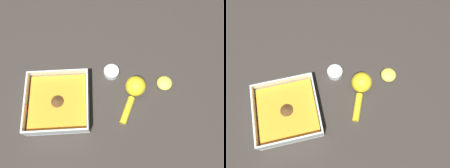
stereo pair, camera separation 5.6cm
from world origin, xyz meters
The scene contains 5 objects.
ground_plane centered at (0.00, 0.00, 0.00)m, with size 4.00×4.00×0.00m, color #332D28.
square_dish centered at (0.01, 0.04, 0.02)m, with size 0.23×0.23×0.06m.
spice_bowl centered at (0.13, -0.17, 0.01)m, with size 0.06×0.06×0.03m.
lemon_squeezer centered at (0.04, -0.25, 0.04)m, with size 0.18×0.11×0.08m.
lemon_half centered at (0.07, -0.37, 0.02)m, with size 0.06×0.06×0.03m.
Camera 2 is at (-0.25, -0.09, 0.81)m, focal length 35.00 mm.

